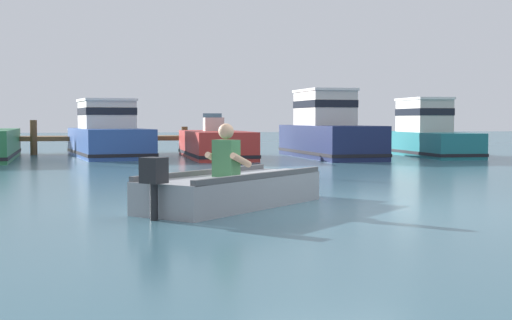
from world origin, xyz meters
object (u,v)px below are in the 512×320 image
(moored_boat_blue, at_px, (108,135))
(rowboat_with_person, at_px, (235,189))
(moored_boat_navy, at_px, (328,132))
(moored_boat_teal, at_px, (427,134))
(moored_boat_red, at_px, (216,145))

(moored_boat_blue, bearing_deg, rowboat_with_person, -81.83)
(moored_boat_blue, bearing_deg, moored_boat_navy, -12.41)
(moored_boat_navy, distance_m, moored_boat_teal, 3.65)
(rowboat_with_person, bearing_deg, moored_boat_teal, 55.95)
(moored_boat_navy, xyz_separation_m, moored_boat_teal, (3.63, 0.30, -0.11))
(moored_boat_blue, height_order, moored_boat_red, moored_boat_blue)
(moored_boat_navy, bearing_deg, moored_boat_blue, 167.59)
(rowboat_with_person, relative_size, moored_boat_teal, 0.58)
(moored_boat_red, xyz_separation_m, moored_boat_navy, (3.71, -0.22, 0.42))
(moored_boat_blue, xyz_separation_m, moored_boat_navy, (7.14, -1.57, 0.11))
(rowboat_with_person, height_order, moored_boat_red, moored_boat_red)
(moored_boat_blue, distance_m, moored_boat_teal, 10.84)
(rowboat_with_person, distance_m, moored_boat_red, 12.92)
(moored_boat_blue, height_order, moored_boat_navy, moored_boat_navy)
(moored_boat_red, height_order, moored_boat_navy, moored_boat_navy)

